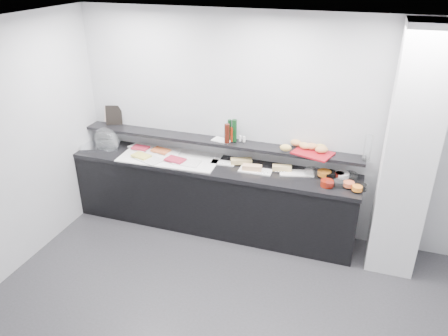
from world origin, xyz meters
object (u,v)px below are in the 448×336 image
(framed_print, at_px, (114,115))
(carafe, at_px, (368,148))
(cloche_base, at_px, (101,146))
(bread_tray, at_px, (313,153))
(condiment_tray, at_px, (222,140))
(sandwich_plate_mid, at_px, (255,171))

(framed_print, relative_size, carafe, 0.87)
(carafe, bearing_deg, cloche_base, -177.34)
(bread_tray, bearing_deg, condiment_tray, -164.44)
(sandwich_plate_mid, bearing_deg, carafe, 7.14)
(framed_print, xyz_separation_m, condiment_tray, (1.57, -0.08, -0.12))
(sandwich_plate_mid, bearing_deg, framed_print, 171.12)
(framed_print, distance_m, bread_tray, 2.70)
(carafe, bearing_deg, sandwich_plate_mid, -171.74)
(sandwich_plate_mid, xyz_separation_m, framed_print, (-2.06, 0.28, 0.37))
(sandwich_plate_mid, distance_m, carafe, 1.30)
(sandwich_plate_mid, bearing_deg, bread_tray, 13.25)
(cloche_base, bearing_deg, framed_print, 50.20)
(cloche_base, relative_size, carafe, 1.61)
(bread_tray, bearing_deg, sandwich_plate_mid, -147.92)
(framed_print, distance_m, condiment_tray, 1.58)
(cloche_base, distance_m, sandwich_plate_mid, 2.14)
(cloche_base, bearing_deg, carafe, -19.51)
(sandwich_plate_mid, height_order, bread_tray, bread_tray)
(condiment_tray, bearing_deg, cloche_base, -164.24)
(cloche_base, distance_m, framed_print, 0.45)
(cloche_base, height_order, framed_print, framed_print)
(bread_tray, height_order, carafe, carafe)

